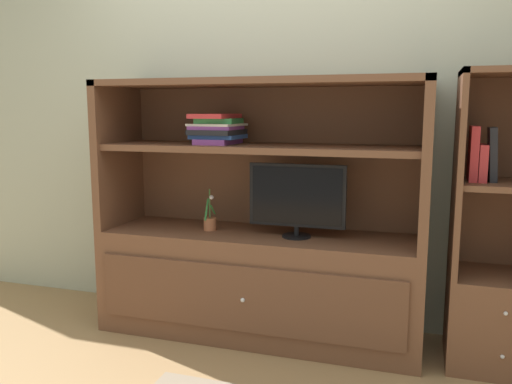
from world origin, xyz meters
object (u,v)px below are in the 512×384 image
Objects in this scene: media_console at (259,256)px; potted_plant at (210,222)px; upright_book_row at (481,157)px; magazine_stack at (217,129)px; tv_monitor at (297,198)px; bookshelf_tall at (501,273)px.

media_console reaches higher than potted_plant.
upright_book_row is (1.47, 0.02, 0.43)m from potted_plant.
potted_plant is 0.56m from magazine_stack.
media_console is 7.54× the size of potted_plant.
media_console reaches higher than tv_monitor.
tv_monitor is 0.97m from upright_book_row.
magazine_stack reaches higher than tv_monitor.
magazine_stack is (-0.25, -0.01, 0.75)m from media_console.
magazine_stack is (0.05, 0.02, 0.55)m from potted_plant.
media_console is 0.44m from tv_monitor.
media_console is 1.23× the size of bookshelf_tall.
magazine_stack is at bearing -179.94° from upright_book_row.
upright_book_row is at bearing 1.99° from tv_monitor.
tv_monitor is 0.56m from potted_plant.
bookshelf_tall reaches higher than potted_plant.
magazine_stack is (-0.48, 0.03, 0.38)m from tv_monitor.
bookshelf_tall reaches higher than media_console.
tv_monitor is 2.21× the size of potted_plant.
tv_monitor is at bearing -9.47° from media_console.
potted_plant is (-0.30, -0.02, 0.19)m from media_console.
potted_plant is at bearing -162.41° from magazine_stack.
media_console is at bearing 170.53° from tv_monitor.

